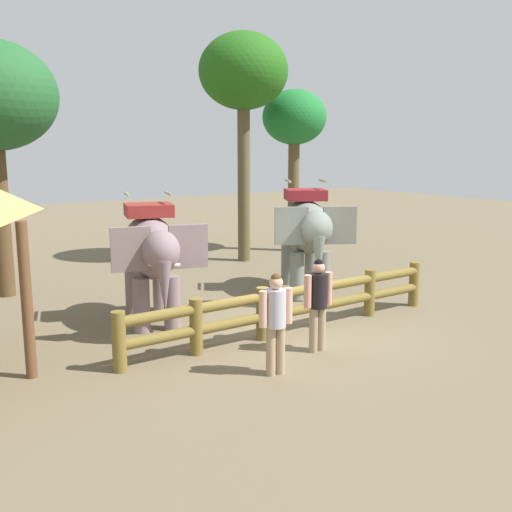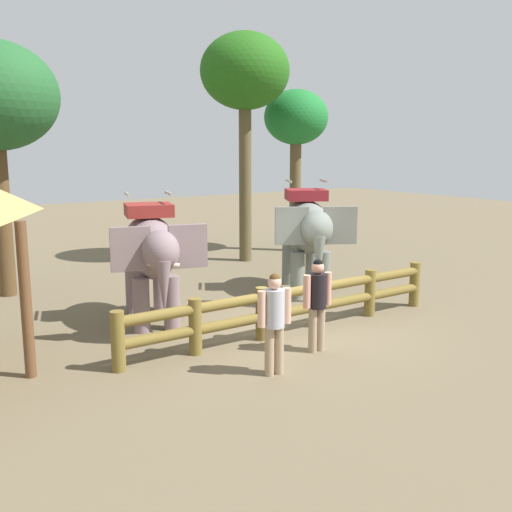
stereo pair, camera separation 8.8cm
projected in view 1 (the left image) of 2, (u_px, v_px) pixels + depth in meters
name	position (u px, v px, depth m)	size (l,w,h in m)	color
ground_plane	(287.00, 331.00, 12.35)	(60.00, 60.00, 0.00)	brown
log_fence	(292.00, 304.00, 12.11)	(7.63, 0.27, 1.05)	brown
elephant_near_left	(151.00, 251.00, 12.60)	(2.22, 3.34, 2.79)	slate
elephant_center	(306.00, 230.00, 15.27)	(2.75, 3.38, 2.91)	slate
tourist_woman_in_black	(318.00, 298.00, 10.96)	(0.62, 0.35, 1.74)	#9D856A
tourist_man_in_blue	(276.00, 317.00, 9.83)	(0.61, 0.38, 1.73)	tan
tree_far_left	(294.00, 122.00, 20.90)	(2.24, 2.24, 5.68)	brown
tree_back_center	(243.00, 76.00, 18.76)	(2.82, 2.82, 7.25)	brown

